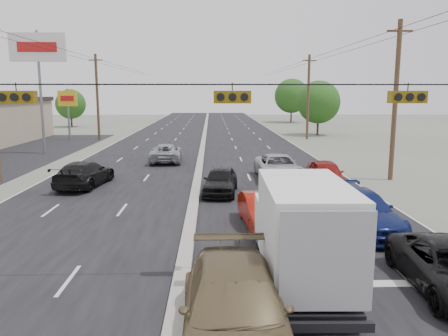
{
  "coord_description": "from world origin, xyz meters",
  "views": [
    {
      "loc": [
        0.9,
        -12.43,
        5.57
      ],
      "look_at": [
        1.47,
        7.04,
        2.2
      ],
      "focal_mm": 35.0,
      "sensor_mm": 36.0,
      "label": 1
    }
  ],
  "objects": [
    {
      "name": "utility_pole_right_c",
      "position": [
        12.5,
        40.0,
        5.11
      ],
      "size": [
        1.6,
        0.3,
        10.0
      ],
      "color": "#422D1E",
      "rests_on": "ground"
    },
    {
      "name": "queue_car_a",
      "position": [
        1.4,
        11.31,
        0.74
      ],
      "size": [
        2.21,
        4.53,
        1.49
      ],
      "primitive_type": "imported",
      "rotation": [
        0.0,
        0.0,
        -0.11
      ],
      "color": "black",
      "rests_on": "ground"
    },
    {
      "name": "oncoming_far",
      "position": [
        -2.77,
        22.8,
        0.74
      ],
      "size": [
        2.67,
        5.39,
        1.47
      ],
      "primitive_type": "imported",
      "rotation": [
        0.0,
        0.0,
        3.18
      ],
      "color": "gray",
      "rests_on": "ground"
    },
    {
      "name": "utility_pole_right_b",
      "position": [
        12.5,
        15.0,
        5.11
      ],
      "size": [
        1.6,
        0.3,
        10.0
      ],
      "color": "#422D1E",
      "rests_on": "ground"
    },
    {
      "name": "queue_car_b",
      "position": [
        5.98,
        7.0,
        0.75
      ],
      "size": [
        2.15,
        4.74,
        1.51
      ],
      "primitive_type": "imported",
      "rotation": [
        0.0,
        0.0,
        -0.13
      ],
      "color": "white",
      "rests_on": "ground"
    },
    {
      "name": "traffic_signals",
      "position": [
        1.4,
        0.0,
        5.49
      ],
      "size": [
        25.0,
        0.3,
        0.54
      ],
      "color": "black",
      "rests_on": "ground"
    },
    {
      "name": "tan_sedan",
      "position": [
        1.4,
        -3.54,
        0.85
      ],
      "size": [
        2.39,
        5.88,
        1.71
      ],
      "primitive_type": "imported",
      "rotation": [
        0.0,
        0.0,
        -0.0
      ],
      "color": "brown",
      "rests_on": "ground"
    },
    {
      "name": "box_truck",
      "position": [
        3.5,
        -0.26,
        1.62
      ],
      "size": [
        2.32,
        6.27,
        3.15
      ],
      "rotation": [
        0.0,
        0.0,
        -0.02
      ],
      "color": "black",
      "rests_on": "ground"
    },
    {
      "name": "oncoming_near",
      "position": [
        -6.7,
        13.46,
        0.77
      ],
      "size": [
        2.85,
        5.53,
        1.53
      ],
      "primitive_type": "imported",
      "rotation": [
        0.0,
        0.0,
        3.0
      ],
      "color": "black",
      "rests_on": "ground"
    },
    {
      "name": "tree_left_far",
      "position": [
        -22.0,
        60.0,
        3.72
      ],
      "size": [
        4.8,
        4.8,
        6.12
      ],
      "color": "#382619",
      "rests_on": "ground"
    },
    {
      "name": "red_sedan",
      "position": [
        3.0,
        5.23,
        0.68
      ],
      "size": [
        1.82,
        4.27,
        1.37
      ],
      "primitive_type": "imported",
      "rotation": [
        0.0,
        0.0,
        0.09
      ],
      "color": "#951609",
      "rests_on": "ground"
    },
    {
      "name": "tree_right_far",
      "position": [
        16.0,
        70.0,
        4.96
      ],
      "size": [
        6.4,
        6.4,
        8.16
      ],
      "color": "#382619",
      "rests_on": "ground"
    },
    {
      "name": "pole_sign_far",
      "position": [
        -16.0,
        40.0,
        4.41
      ],
      "size": [
        2.2,
        0.25,
        6.0
      ],
      "color": "slate",
      "rests_on": "ground"
    },
    {
      "name": "pole_sign_billboard",
      "position": [
        -14.5,
        28.0,
        8.87
      ],
      "size": [
        5.0,
        0.25,
        11.0
      ],
      "color": "slate",
      "rests_on": "ground"
    },
    {
      "name": "tree_right_mid",
      "position": [
        15.0,
        45.0,
        4.34
      ],
      "size": [
        5.6,
        5.6,
        7.14
      ],
      "color": "#382619",
      "rests_on": "ground"
    },
    {
      "name": "parking_lot",
      "position": [
        -17.0,
        25.0,
        0.0
      ],
      "size": [
        10.0,
        42.0,
        0.02
      ],
      "primitive_type": "cube",
      "color": "black",
      "rests_on": "ground"
    },
    {
      "name": "road_surface",
      "position": [
        0.0,
        30.0,
        0.0
      ],
      "size": [
        20.0,
        160.0,
        0.02
      ],
      "primitive_type": "cube",
      "color": "black",
      "rests_on": "ground"
    },
    {
      "name": "queue_car_c",
      "position": [
        5.23,
        15.27,
        0.79
      ],
      "size": [
        2.76,
        5.76,
        1.59
      ],
      "primitive_type": "imported",
      "rotation": [
        0.0,
        0.0,
        0.02
      ],
      "color": "#AAABB2",
      "rests_on": "ground"
    },
    {
      "name": "ground",
      "position": [
        0.0,
        0.0,
        0.0
      ],
      "size": [
        200.0,
        200.0,
        0.0
      ],
      "primitive_type": "plane",
      "color": "#606356",
      "rests_on": "ground"
    },
    {
      "name": "utility_pole_left_c",
      "position": [
        -12.5,
        40.0,
        5.11
      ],
      "size": [
        1.6,
        0.3,
        10.0
      ],
      "color": "#422D1E",
      "rests_on": "ground"
    },
    {
      "name": "queue_car_e",
      "position": [
        7.72,
        12.98,
        0.78
      ],
      "size": [
        2.0,
        4.64,
        1.56
      ],
      "primitive_type": "imported",
      "rotation": [
        0.0,
        0.0,
        -0.03
      ],
      "color": "maroon",
      "rests_on": "ground"
    },
    {
      "name": "center_median",
      "position": [
        0.0,
        30.0,
        0.1
      ],
      "size": [
        0.5,
        160.0,
        0.2
      ],
      "primitive_type": "cube",
      "color": "gray",
      "rests_on": "ground"
    },
    {
      "name": "queue_car_d",
      "position": [
        7.0,
        4.71,
        0.79
      ],
      "size": [
        2.58,
        5.59,
        1.58
      ],
      "primitive_type": "imported",
      "rotation": [
        0.0,
        0.0,
        0.07
      ],
      "color": "navy",
      "rests_on": "ground"
    }
  ]
}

